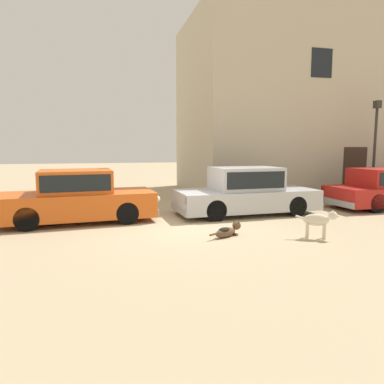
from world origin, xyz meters
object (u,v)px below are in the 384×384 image
(parked_sedan_nearest, at_px, (78,196))
(stray_dog_spotted, at_px, (228,230))
(parked_sedan_second, at_px, (246,191))
(street_lamp, at_px, (375,138))
(stray_dog_tan, at_px, (320,220))

(parked_sedan_nearest, bearing_deg, stray_dog_spotted, -41.15)
(parked_sedan_nearest, height_order, parked_sedan_second, parked_sedan_second)
(parked_sedan_second, bearing_deg, stray_dog_spotted, -122.92)
(parked_sedan_second, xyz_separation_m, street_lamp, (5.84, 1.33, 1.74))
(stray_dog_spotted, bearing_deg, parked_sedan_second, 31.85)
(street_lamp, bearing_deg, stray_dog_tan, -139.41)
(parked_sedan_nearest, height_order, street_lamp, street_lamp)
(parked_sedan_nearest, bearing_deg, stray_dog_tan, -35.55)
(parked_sedan_nearest, height_order, stray_dog_tan, parked_sedan_nearest)
(stray_dog_tan, bearing_deg, parked_sedan_nearest, 175.07)
(parked_sedan_nearest, relative_size, street_lamp, 1.15)
(stray_dog_spotted, xyz_separation_m, street_lamp, (7.37, 3.94, 2.31))
(stray_dog_tan, bearing_deg, stray_dog_spotted, -173.08)
(stray_dog_tan, distance_m, street_lamp, 7.39)
(parked_sedan_second, distance_m, stray_dog_spotted, 3.07)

